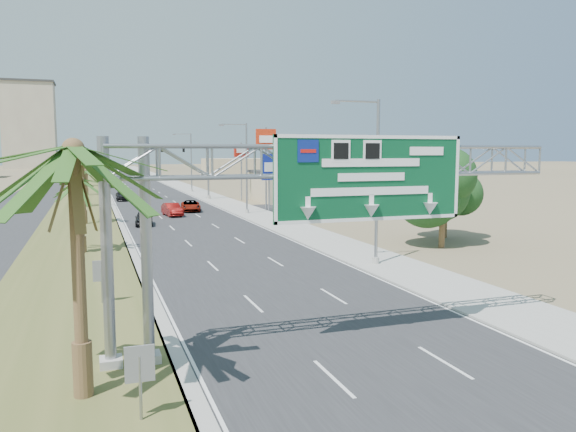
% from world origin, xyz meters
% --- Properties ---
extents(road, '(12.00, 300.00, 0.02)m').
position_xyz_m(road, '(0.00, 110.00, 0.01)').
color(road, '#28282B').
rests_on(road, ground).
extents(sidewalk_right, '(4.00, 300.00, 0.10)m').
position_xyz_m(sidewalk_right, '(8.50, 110.00, 0.05)').
color(sidewalk_right, '#9E9B93').
rests_on(sidewalk_right, ground).
extents(median_grass, '(7.00, 300.00, 0.12)m').
position_xyz_m(median_grass, '(-10.00, 110.00, 0.06)').
color(median_grass, '#4E5525').
rests_on(median_grass, ground).
extents(opposing_road, '(8.00, 300.00, 0.02)m').
position_xyz_m(opposing_road, '(-17.00, 110.00, 0.01)').
color(opposing_road, '#28282B').
rests_on(opposing_road, ground).
extents(sign_gantry, '(16.75, 1.24, 7.50)m').
position_xyz_m(sign_gantry, '(-1.06, 9.93, 6.06)').
color(sign_gantry, gray).
rests_on(sign_gantry, ground).
extents(palm_near, '(5.70, 5.70, 8.35)m').
position_xyz_m(palm_near, '(-9.20, 8.00, 6.93)').
color(palm_near, brown).
rests_on(palm_near, ground).
extents(palm_row_b, '(3.99, 3.99, 5.95)m').
position_xyz_m(palm_row_b, '(-9.50, 32.00, 4.90)').
color(palm_row_b, brown).
rests_on(palm_row_b, ground).
extents(palm_row_c, '(3.99, 3.99, 6.75)m').
position_xyz_m(palm_row_c, '(-9.50, 48.00, 5.66)').
color(palm_row_c, brown).
rests_on(palm_row_c, ground).
extents(palm_row_d, '(3.99, 3.99, 5.45)m').
position_xyz_m(palm_row_d, '(-9.50, 66.00, 4.42)').
color(palm_row_d, brown).
rests_on(palm_row_d, ground).
extents(palm_row_e, '(3.99, 3.99, 6.15)m').
position_xyz_m(palm_row_e, '(-9.50, 85.00, 5.09)').
color(palm_row_e, brown).
rests_on(palm_row_e, ground).
extents(palm_row_f, '(3.99, 3.99, 5.75)m').
position_xyz_m(palm_row_f, '(-9.50, 110.00, 4.71)').
color(palm_row_f, brown).
rests_on(palm_row_f, ground).
extents(streetlight_near, '(3.27, 0.44, 10.00)m').
position_xyz_m(streetlight_near, '(7.30, 22.00, 4.69)').
color(streetlight_near, gray).
rests_on(streetlight_near, ground).
extents(streetlight_mid, '(3.27, 0.44, 10.00)m').
position_xyz_m(streetlight_mid, '(7.30, 52.00, 4.69)').
color(streetlight_mid, gray).
rests_on(streetlight_mid, ground).
extents(streetlight_far, '(3.27, 0.44, 10.00)m').
position_xyz_m(streetlight_far, '(7.30, 88.00, 4.69)').
color(streetlight_far, gray).
rests_on(streetlight_far, ground).
extents(signal_mast, '(10.28, 0.71, 8.00)m').
position_xyz_m(signal_mast, '(5.17, 71.97, 4.85)').
color(signal_mast, gray).
rests_on(signal_mast, ground).
extents(store_building, '(18.00, 10.00, 4.00)m').
position_xyz_m(store_building, '(22.00, 66.00, 2.00)').
color(store_building, tan).
rests_on(store_building, ground).
extents(oak_near, '(4.50, 4.50, 6.80)m').
position_xyz_m(oak_near, '(15.00, 26.00, 4.53)').
color(oak_near, brown).
rests_on(oak_near, ground).
extents(oak_far, '(3.50, 3.50, 5.60)m').
position_xyz_m(oak_far, '(18.00, 30.00, 3.82)').
color(oak_far, brown).
rests_on(oak_far, ground).
extents(median_signback_a, '(0.75, 0.08, 2.08)m').
position_xyz_m(median_signback_a, '(-7.80, 6.00, 1.45)').
color(median_signback_a, gray).
rests_on(median_signback_a, ground).
extents(median_signback_b, '(0.75, 0.08, 2.08)m').
position_xyz_m(median_signback_b, '(-8.50, 18.00, 1.45)').
color(median_signback_b, gray).
rests_on(median_signback_b, ground).
extents(tower_distant, '(20.00, 16.00, 35.00)m').
position_xyz_m(tower_distant, '(-32.00, 250.00, 17.50)').
color(tower_distant, tan).
rests_on(tower_distant, ground).
extents(building_distant_right, '(20.00, 12.00, 5.00)m').
position_xyz_m(building_distant_right, '(30.00, 140.00, 2.50)').
color(building_distant_right, tan).
rests_on(building_distant_right, ground).
extents(car_left_lane, '(1.94, 4.06, 1.34)m').
position_xyz_m(car_left_lane, '(-4.22, 45.75, 0.67)').
color(car_left_lane, black).
rests_on(car_left_lane, ground).
extents(car_mid_lane, '(1.94, 4.35, 1.39)m').
position_xyz_m(car_mid_lane, '(-0.66, 52.63, 0.69)').
color(car_mid_lane, '#6C0B09').
rests_on(car_mid_lane, ground).
extents(car_right_lane, '(2.67, 4.81, 1.27)m').
position_xyz_m(car_right_lane, '(2.00, 56.59, 0.64)').
color(car_right_lane, gray).
rests_on(car_right_lane, ground).
extents(car_far, '(2.17, 5.13, 1.48)m').
position_xyz_m(car_far, '(-4.52, 74.45, 0.74)').
color(car_far, black).
rests_on(car_far, ground).
extents(pole_sign_red_near, '(2.42, 0.54, 9.77)m').
position_xyz_m(pole_sign_red_near, '(10.93, 55.87, 7.74)').
color(pole_sign_red_near, gray).
rests_on(pole_sign_red_near, ground).
extents(pole_sign_blue, '(1.99, 0.94, 6.85)m').
position_xyz_m(pole_sign_blue, '(10.66, 53.79, 4.93)').
color(pole_sign_blue, gray).
rests_on(pole_sign_blue, ground).
extents(pole_sign_red_far, '(2.21, 0.82, 8.15)m').
position_xyz_m(pole_sign_red_far, '(11.31, 68.89, 6.42)').
color(pole_sign_red_far, gray).
rests_on(pole_sign_red_far, ground).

